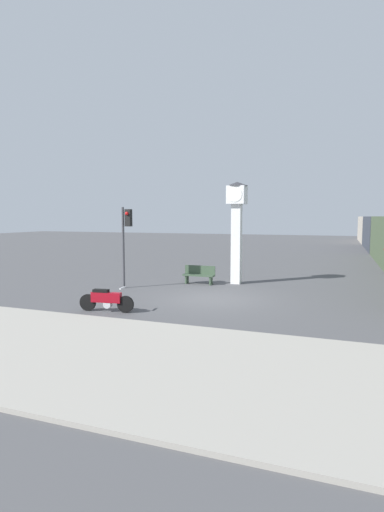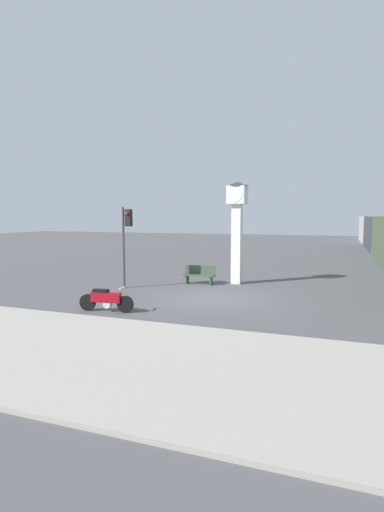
{
  "view_description": "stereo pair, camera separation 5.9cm",
  "coord_description": "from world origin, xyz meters",
  "px_view_note": "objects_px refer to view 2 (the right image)",
  "views": [
    {
      "loc": [
        4.78,
        -15.49,
        3.38
      ],
      "look_at": [
        -1.05,
        0.4,
        1.71
      ],
      "focal_mm": 28.0,
      "sensor_mm": 36.0,
      "label": 1
    },
    {
      "loc": [
        4.84,
        -15.47,
        3.38
      ],
      "look_at": [
        -1.05,
        0.4,
        1.71
      ],
      "focal_mm": 28.0,
      "sensor_mm": 36.0,
      "label": 2
    }
  ],
  "objects_px": {
    "traffic_light": "(126,232)",
    "bench": "(199,274)",
    "motorcycle": "(106,300)",
    "clock_tower": "(237,217)"
  },
  "relations": [
    {
      "from": "clock_tower",
      "to": "traffic_light",
      "type": "relative_size",
      "value": 1.33
    },
    {
      "from": "traffic_light",
      "to": "motorcycle",
      "type": "bearing_deg",
      "value": -69.27
    },
    {
      "from": "clock_tower",
      "to": "traffic_light",
      "type": "bearing_deg",
      "value": -146.08
    },
    {
      "from": "motorcycle",
      "to": "clock_tower",
      "type": "xyz_separation_m",
      "value": [
        2.89,
        7.51,
        2.91
      ]
    },
    {
      "from": "bench",
      "to": "traffic_light",
      "type": "bearing_deg",
      "value": -141.08
    },
    {
      "from": "motorcycle",
      "to": "traffic_light",
      "type": "height_order",
      "value": "traffic_light"
    },
    {
      "from": "motorcycle",
      "to": "traffic_light",
      "type": "distance_m",
      "value": 5.23
    },
    {
      "from": "traffic_light",
      "to": "bench",
      "type": "distance_m",
      "value": 4.25
    },
    {
      "from": "motorcycle",
      "to": "clock_tower",
      "type": "bearing_deg",
      "value": 61.02
    },
    {
      "from": "traffic_light",
      "to": "bench",
      "type": "xyz_separation_m",
      "value": [
        2.85,
        2.3,
        -2.15
      ]
    }
  ]
}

